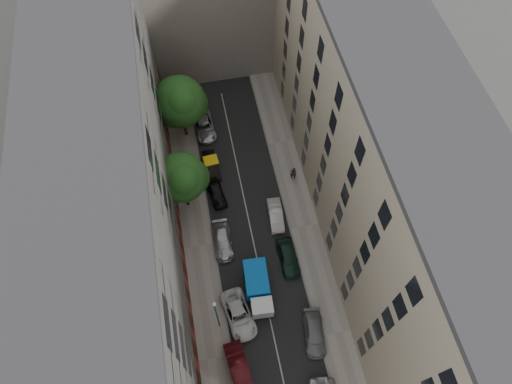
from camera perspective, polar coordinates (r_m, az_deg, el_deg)
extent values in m
plane|color=#4C4C49|center=(46.84, -0.48, -5.58)|extent=(120.00, 120.00, 0.00)
cube|color=black|center=(46.83, -0.48, -5.58)|extent=(8.00, 44.00, 0.02)
cube|color=gray|center=(46.68, -7.16, -6.71)|extent=(3.00, 44.00, 0.15)
cube|color=gray|center=(47.49, 6.07, -4.33)|extent=(3.00, 44.00, 0.15)
cube|color=#4D4B48|center=(38.56, -16.85, -2.06)|extent=(8.00, 44.00, 20.00)
cube|color=tan|center=(40.50, 14.90, 3.34)|extent=(8.00, 44.00, 20.00)
cube|color=black|center=(44.17, 0.26, -12.32)|extent=(2.37, 5.36, 0.29)
cube|color=silver|center=(42.81, 0.77, -14.26)|extent=(2.03, 1.67, 1.65)
cube|color=blue|center=(43.48, 0.03, -10.83)|extent=(2.35, 3.62, 1.75)
cylinder|color=black|center=(43.72, -0.47, -14.85)|extent=(0.27, 0.81, 0.81)
cylinder|color=black|center=(43.84, 1.97, -14.38)|extent=(0.27, 0.81, 0.81)
cylinder|color=black|center=(44.73, -1.32, -10.73)|extent=(0.27, 0.81, 0.81)
cylinder|color=black|center=(44.85, 1.03, -10.30)|extent=(0.27, 0.81, 0.81)
imported|color=#4C0F14|center=(42.36, -2.14, -21.13)|extent=(2.15, 4.74, 1.51)
imported|color=silver|center=(43.40, -2.18, -15.07)|extent=(3.11, 5.32, 1.39)
imported|color=#AEAEB3|center=(46.04, -4.20, -6.14)|extent=(1.94, 4.50, 1.29)
imported|color=black|center=(48.63, -4.95, -0.16)|extent=(2.08, 3.98, 1.29)
imported|color=black|center=(50.54, -5.58, 3.31)|extent=(1.72, 4.10, 1.32)
imported|color=#B1B0B5|center=(53.86, -6.47, 8.18)|extent=(2.53, 4.94, 1.33)
imported|color=slate|center=(43.34, 7.31, -17.13)|extent=(2.34, 4.59, 1.28)
imported|color=black|center=(45.26, 4.03, -8.10)|extent=(1.83, 4.37, 1.48)
imported|color=silver|center=(47.23, 2.48, -2.91)|extent=(1.64, 4.02, 1.30)
cylinder|color=#382619|center=(47.81, -8.67, -0.74)|extent=(0.36, 0.36, 2.56)
cylinder|color=#382619|center=(45.93, -9.03, 0.62)|extent=(0.24, 0.24, 1.83)
sphere|color=#1E4B19|center=(44.42, -9.35, 1.81)|extent=(4.99, 4.99, 4.99)
sphere|color=#1E4B19|center=(45.33, -8.13, 1.83)|extent=(3.74, 3.74, 3.74)
sphere|color=#1E4B19|center=(44.62, -10.06, 0.77)|extent=(3.49, 3.49, 3.49)
sphere|color=#1E4B19|center=(43.18, -9.14, 1.64)|extent=(3.24, 3.24, 3.24)
cylinder|color=#382619|center=(53.04, -8.86, 8.07)|extent=(0.36, 0.36, 2.70)
cylinder|color=#382619|center=(51.27, -9.21, 9.67)|extent=(0.24, 0.24, 1.93)
sphere|color=#1E4B19|center=(49.85, -9.52, 11.06)|extent=(5.61, 5.61, 5.61)
sphere|color=#1E4B19|center=(50.79, -8.40, 10.89)|extent=(4.21, 4.21, 4.21)
sphere|color=#1E4B19|center=(49.95, -10.16, 10.09)|extent=(3.93, 3.93, 3.93)
sphere|color=#1E4B19|center=(48.57, -9.35, 11.19)|extent=(3.65, 3.65, 3.65)
cylinder|color=#1B6137|center=(40.61, -4.89, -15.18)|extent=(0.14, 0.14, 6.62)
sphere|color=silver|center=(37.33, -5.29, -13.81)|extent=(0.36, 0.36, 0.36)
imported|color=black|center=(49.38, 4.68, 2.36)|extent=(0.80, 0.65, 1.92)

